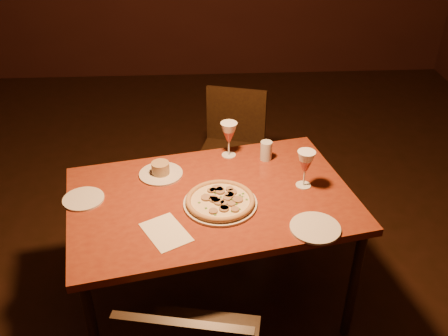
{
  "coord_description": "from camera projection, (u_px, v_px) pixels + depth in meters",
  "views": [
    {
      "loc": [
        0.24,
        -1.87,
        2.14
      ],
      "look_at": [
        0.36,
        0.15,
        0.86
      ],
      "focal_mm": 40.0,
      "sensor_mm": 36.0,
      "label": 1
    }
  ],
  "objects": [
    {
      "name": "floor",
      "position": [
        160.0,
        317.0,
        2.72
      ],
      "size": [
        7.0,
        7.0,
        0.0
      ],
      "primitive_type": "plane",
      "color": "black",
      "rests_on": "ground"
    },
    {
      "name": "wine_glass_far",
      "position": [
        229.0,
        139.0,
        2.69
      ],
      "size": [
        0.09,
        0.09,
        0.2
      ],
      "primitive_type": null,
      "color": "#BF534F",
      "rests_on": "dining_table"
    },
    {
      "name": "ramekin_saucer",
      "position": [
        161.0,
        171.0,
        2.57
      ],
      "size": [
        0.23,
        0.23,
        0.07
      ],
      "color": "silver",
      "rests_on": "dining_table"
    },
    {
      "name": "chair_far",
      "position": [
        232.0,
        146.0,
        3.35
      ],
      "size": [
        0.5,
        0.5,
        0.83
      ],
      "rotation": [
        0.0,
        0.0,
        -0.28
      ],
      "color": "black",
      "rests_on": "floor"
    },
    {
      "name": "pizza_plate",
      "position": [
        220.0,
        201.0,
        2.35
      ],
      "size": [
        0.35,
        0.35,
        0.04
      ],
      "color": "silver",
      "rests_on": "dining_table"
    },
    {
      "name": "side_plate_near",
      "position": [
        315.0,
        228.0,
        2.21
      ],
      "size": [
        0.23,
        0.23,
        0.01
      ],
      "primitive_type": "cylinder",
      "color": "silver",
      "rests_on": "dining_table"
    },
    {
      "name": "dining_table",
      "position": [
        212.0,
        207.0,
        2.45
      ],
      "size": [
        1.51,
        1.13,
        0.73
      ],
      "rotation": [
        0.0,
        0.0,
        0.2
      ],
      "color": "maroon",
      "rests_on": "floor"
    },
    {
      "name": "water_tumbler",
      "position": [
        266.0,
        151.0,
        2.68
      ],
      "size": [
        0.06,
        0.06,
        0.11
      ],
      "primitive_type": "cylinder",
      "color": "silver",
      "rests_on": "dining_table"
    },
    {
      "name": "menu_card",
      "position": [
        166.0,
        232.0,
        2.19
      ],
      "size": [
        0.25,
        0.28,
        0.0
      ],
      "primitive_type": "cube",
      "rotation": [
        0.0,
        0.0,
        0.51
      ],
      "color": "silver",
      "rests_on": "dining_table"
    },
    {
      "name": "side_plate_left",
      "position": [
        83.0,
        199.0,
        2.39
      ],
      "size": [
        0.2,
        0.2,
        0.01
      ],
      "primitive_type": "cylinder",
      "color": "silver",
      "rests_on": "dining_table"
    },
    {
      "name": "wine_glass_right",
      "position": [
        305.0,
        169.0,
        2.44
      ],
      "size": [
        0.09,
        0.09,
        0.2
      ],
      "primitive_type": null,
      "color": "#BF534F",
      "rests_on": "dining_table"
    }
  ]
}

